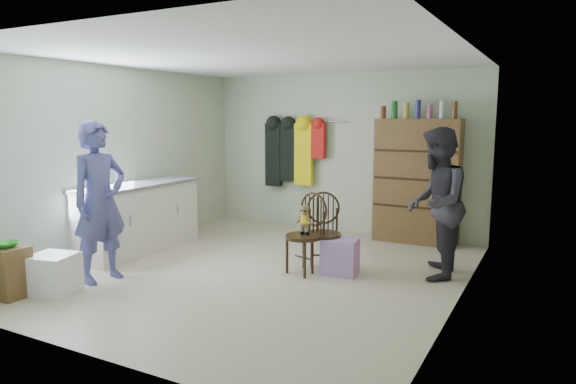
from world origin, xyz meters
The scene contains 13 objects.
ground_plane centered at (0.00, 0.00, 0.00)m, with size 5.00×5.00×0.00m, color beige.
room_walls centered at (0.00, 0.53, 1.58)m, with size 5.00×5.00×5.00m.
counter centered at (-1.95, 0.00, 0.47)m, with size 0.64×1.86×0.94m.
stool centered at (-1.83, -1.96, 0.26)m, with size 0.37×0.31×0.52m, color brown.
bowl centered at (-1.83, -1.96, 0.55)m, with size 0.22×0.22×0.05m, color green.
plastic_tub centered at (-1.54, -1.66, 0.21)m, with size 0.43×0.41×0.41m, color white.
chair_front centered at (0.49, 0.22, 0.54)m, with size 0.52×0.52×0.95m.
chair_far centered at (0.61, 0.44, 0.50)m, with size 0.56×0.56×0.93m.
striped_bag centered at (0.87, 0.34, 0.21)m, with size 0.40×0.31×0.42m, color pink.
person_left centered at (-1.42, -1.12, 0.90)m, with size 0.65×0.43×1.79m, color #4D4D8D.
person_right centered at (1.86, 0.75, 0.86)m, with size 0.84×0.65×1.72m, color #2D2B33.
dresser centered at (1.25, 2.30, 0.91)m, with size 1.20×0.39×2.06m.
coat_rack centered at (-0.83, 2.38, 1.25)m, with size 1.42×0.12×1.09m.
Camera 1 is at (3.06, -5.08, 1.84)m, focal length 32.00 mm.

